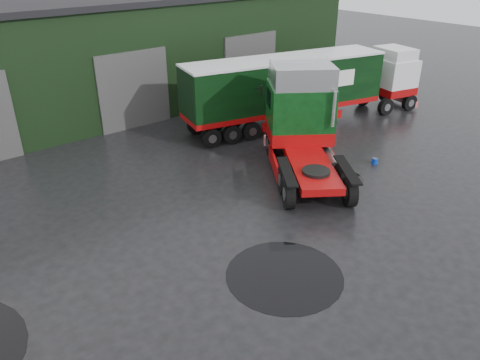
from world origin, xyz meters
The scene contains 8 objects.
ground centered at (0.00, 0.00, 0.00)m, with size 100.00×100.00×0.00m, color black.
warehouse centered at (2.00, 20.00, 3.16)m, with size 32.40×12.40×6.30m.
hero_tractor centered at (4.50, 3.92, 2.20)m, with size 3.01×7.10×4.41m, color #093410, non-canonical shape.
lorry_right centered at (8.11, 9.00, 1.86)m, with size 2.45×14.16×3.72m, color silver, non-canonical shape.
wash_bucket centered at (7.88, 2.87, 0.13)m, with size 0.28×0.28×0.26m, color #082FB3.
tree_back_b centered at (10.00, 30.00, 3.75)m, with size 4.40×4.40×7.50m, color black, non-canonical shape.
puddle_0 centered at (-0.81, -0.26, 0.00)m, with size 3.52×3.52×0.01m, color black.
puddle_1 centered at (5.55, 2.88, 0.00)m, with size 1.89×1.89×0.01m, color black.
Camera 1 is at (-8.92, -8.04, 8.84)m, focal length 35.00 mm.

